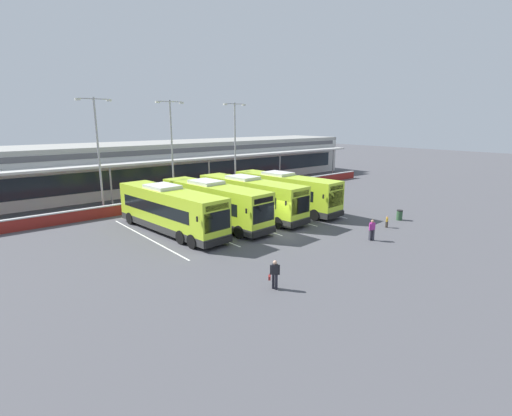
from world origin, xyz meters
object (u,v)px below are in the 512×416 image
at_px(coach_bus_left_centre, 214,204).
at_px(litter_bin, 399,215).
at_px(coach_bus_right_centre, 285,193).
at_px(coach_bus_centre, 250,198).
at_px(pedestrian_child, 387,221).
at_px(coach_bus_leftmost, 170,211).
at_px(lamp_post_east, 235,142).
at_px(pedestrian_with_handbag, 275,274).
at_px(pedestrian_in_dark_coat, 372,229).
at_px(lamp_post_centre, 172,145).
at_px(lamp_post_west, 98,148).

relative_size(coach_bus_left_centre, litter_bin, 13.25).
bearing_deg(coach_bus_left_centre, coach_bus_right_centre, -0.95).
relative_size(coach_bus_centre, pedestrian_child, 12.26).
bearing_deg(coach_bus_leftmost, lamp_post_east, 36.16).
bearing_deg(lamp_post_east, coach_bus_centre, -121.20).
distance_m(pedestrian_with_handbag, pedestrian_child, 15.70).
xyz_separation_m(coach_bus_centre, pedestrian_child, (6.53, -10.37, -1.24)).
bearing_deg(pedestrian_with_handbag, coach_bus_right_centre, 43.84).
xyz_separation_m(coach_bus_leftmost, lamp_post_east, (14.85, 10.85, 4.50)).
xyz_separation_m(coach_bus_centre, pedestrian_in_dark_coat, (2.45, -11.55, -0.91)).
xyz_separation_m(coach_bus_leftmost, lamp_post_centre, (6.05, 10.64, 4.50)).
height_order(pedestrian_in_dark_coat, lamp_post_centre, lamp_post_centre).
height_order(coach_bus_centre, pedestrian_in_dark_coat, coach_bus_centre).
bearing_deg(pedestrian_child, pedestrian_with_handbag, -170.36).
height_order(pedestrian_with_handbag, litter_bin, pedestrian_with_handbag).
bearing_deg(lamp_post_centre, pedestrian_with_handbag, -106.07).
bearing_deg(lamp_post_east, pedestrian_child, -90.59).
bearing_deg(lamp_post_east, coach_bus_left_centre, -134.16).
distance_m(coach_bus_right_centre, lamp_post_west, 18.56).
xyz_separation_m(coach_bus_leftmost, pedestrian_child, (14.63, -10.67, -1.24)).
height_order(coach_bus_leftmost, pedestrian_child, coach_bus_leftmost).
distance_m(coach_bus_right_centre, pedestrian_with_handbag, 18.55).
xyz_separation_m(pedestrian_with_handbag, litter_bin, (18.58, 3.23, -0.39)).
height_order(coach_bus_leftmost, lamp_post_centre, lamp_post_centre).
height_order(coach_bus_leftmost, lamp_post_east, lamp_post_east).
distance_m(lamp_post_west, litter_bin, 28.91).
xyz_separation_m(coach_bus_right_centre, pedestrian_with_handbag, (-13.36, -12.83, -0.93)).
xyz_separation_m(pedestrian_child, litter_bin, (3.11, 0.60, -0.07)).
bearing_deg(lamp_post_east, pedestrian_with_handbag, -123.02).
bearing_deg(pedestrian_with_handbag, pedestrian_in_dark_coat, 7.22).
relative_size(coach_bus_left_centre, lamp_post_centre, 1.12).
bearing_deg(pedestrian_in_dark_coat, pedestrian_with_handbag, -172.78).
relative_size(coach_bus_centre, pedestrian_in_dark_coat, 7.60).
relative_size(coach_bus_leftmost, pedestrian_with_handbag, 7.60).
relative_size(pedestrian_child, lamp_post_west, 0.09).
bearing_deg(coach_bus_leftmost, pedestrian_in_dark_coat, -48.33).
bearing_deg(pedestrian_in_dark_coat, litter_bin, 13.96).
bearing_deg(litter_bin, coach_bus_leftmost, 150.43).
bearing_deg(lamp_post_east, coach_bus_right_centre, -101.64).
relative_size(coach_bus_right_centre, pedestrian_with_handbag, 7.60).
relative_size(coach_bus_leftmost, coach_bus_centre, 1.00).
xyz_separation_m(coach_bus_leftmost, coach_bus_centre, (8.10, -0.30, 0.00)).
bearing_deg(litter_bin, coach_bus_centre, 134.63).
bearing_deg(lamp_post_centre, lamp_post_east, 1.36).
distance_m(coach_bus_left_centre, coach_bus_centre, 4.10).
height_order(pedestrian_in_dark_coat, lamp_post_west, lamp_post_west).
xyz_separation_m(lamp_post_west, lamp_post_east, (16.73, 0.50, 0.00)).
height_order(coach_bus_leftmost, pedestrian_with_handbag, coach_bus_leftmost).
bearing_deg(litter_bin, coach_bus_left_centre, 144.69).
bearing_deg(coach_bus_centre, pedestrian_in_dark_coat, -78.02).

